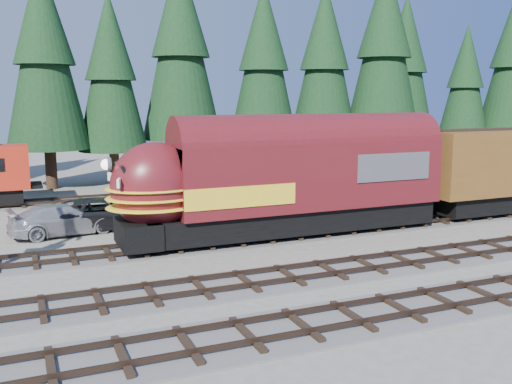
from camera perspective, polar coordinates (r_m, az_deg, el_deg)
name	(u,v)px	position (r m, az deg, el deg)	size (l,w,h in m)	color
ground	(387,250)	(27.01, 12.99, -5.66)	(120.00, 120.00, 0.00)	#6B665B
track_siding	(487,215)	(36.37, 22.12, -2.12)	(68.00, 3.20, 0.33)	#4C4947
track_spur	(106,199)	(40.00, -14.77, -0.72)	(32.00, 3.20, 0.33)	#4C4947
depot	(287,162)	(35.34, 3.15, 3.02)	(12.80, 7.00, 5.30)	gold
conifer_backdrop	(266,56)	(49.86, 1.00, 13.42)	(79.09, 22.03, 17.32)	black
locomotive	(277,185)	(27.95, 2.09, 0.74)	(17.10, 3.40, 4.65)	black
pickup_truck_a	(101,214)	(31.29, -15.29, -2.10)	(2.78, 6.02, 1.67)	black
pickup_truck_b	(64,219)	(30.61, -18.65, -2.62)	(2.20, 5.41, 1.57)	#9C9EA3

